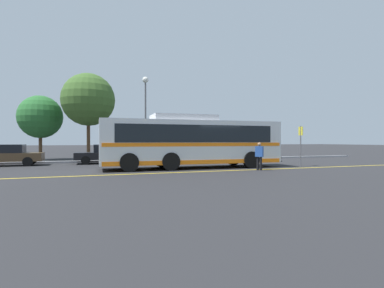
{
  "coord_description": "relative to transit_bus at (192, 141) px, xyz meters",
  "views": [
    {
      "loc": [
        -7.24,
        -16.78,
        1.62
      ],
      "look_at": [
        -1.29,
        0.19,
        1.44
      ],
      "focal_mm": 28.0,
      "sensor_mm": 36.0,
      "label": 1
    }
  ],
  "objects": [
    {
      "name": "ground_plane",
      "position": [
        1.3,
        -0.19,
        -1.61
      ],
      "size": [
        220.0,
        220.0,
        0.0
      ],
      "primitive_type": "plane",
      "color": "#262628"
    },
    {
      "name": "lane_strip_0",
      "position": [
        0.01,
        -2.2,
        -1.61
      ],
      "size": [
        30.68,
        0.2,
        0.01
      ],
      "primitive_type": "cube",
      "rotation": [
        0.0,
        0.0,
        1.57
      ],
      "color": "gold",
      "rests_on": "ground_plane"
    },
    {
      "name": "curb_strip",
      "position": [
        0.01,
        6.86,
        -1.54
      ],
      "size": [
        38.68,
        0.36,
        0.15
      ],
      "primitive_type": "cube",
      "color": "#99999E",
      "rests_on": "ground_plane"
    },
    {
      "name": "transit_bus",
      "position": [
        0.0,
        0.0,
        0.0
      ],
      "size": [
        11.06,
        2.93,
        3.16
      ],
      "rotation": [
        0.0,
        0.0,
        -1.6
      ],
      "color": "silver",
      "rests_on": "ground_plane"
    },
    {
      "name": "parked_car_0",
      "position": [
        -10.85,
        5.4,
        -0.91
      ],
      "size": [
        4.26,
        1.79,
        1.4
      ],
      "rotation": [
        0.0,
        0.0,
        1.57
      ],
      "color": "#4C3823",
      "rests_on": "ground_plane"
    },
    {
      "name": "parked_car_1",
      "position": [
        -4.72,
        5.55,
        -0.92
      ],
      "size": [
        4.15,
        2.04,
        1.37
      ],
      "rotation": [
        0.0,
        0.0,
        1.54
      ],
      "color": "black",
      "rests_on": "ground_plane"
    },
    {
      "name": "parked_car_2",
      "position": [
        1.34,
        5.24,
        -0.93
      ],
      "size": [
        4.76,
        2.09,
        1.31
      ],
      "rotation": [
        0.0,
        0.0,
        -1.64
      ],
      "color": "#335B33",
      "rests_on": "ground_plane"
    },
    {
      "name": "pedestrian_0",
      "position": [
        3.11,
        -2.52,
        -0.75
      ],
      "size": [
        0.44,
        0.46,
        1.54
      ],
      "rotation": [
        0.0,
        0.0,
        2.3
      ],
      "color": "black",
      "rests_on": "ground_plane"
    },
    {
      "name": "bus_stop_sign",
      "position": [
        7.07,
        -1.09,
        0.02
      ],
      "size": [
        0.07,
        0.4,
        2.6
      ],
      "rotation": [
        0.0,
        0.0,
        -1.6
      ],
      "color": "#59595E",
      "rests_on": "ground_plane"
    },
    {
      "name": "street_lamp",
      "position": [
        -1.33,
        7.92,
        3.34
      ],
      "size": [
        0.49,
        0.49,
        6.99
      ],
      "color": "#59595E",
      "rests_on": "ground_plane"
    },
    {
      "name": "tree_0",
      "position": [
        -5.84,
        9.66,
        3.48
      ],
      "size": [
        4.4,
        4.4,
        7.3
      ],
      "color": "#513823",
      "rests_on": "ground_plane"
    },
    {
      "name": "tree_1",
      "position": [
        -9.76,
        11.8,
        2.09
      ],
      "size": [
        3.69,
        3.69,
        5.56
      ],
      "color": "#513823",
      "rests_on": "ground_plane"
    }
  ]
}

